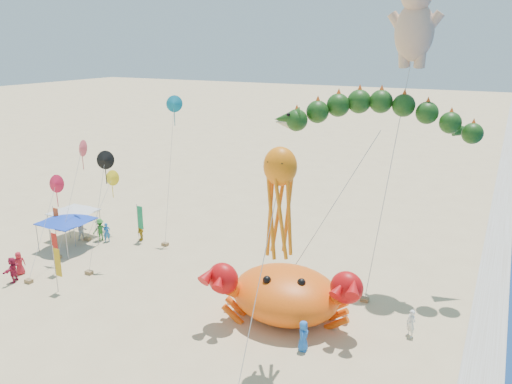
% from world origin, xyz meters
% --- Properties ---
extents(ground, '(320.00, 320.00, 0.00)m').
position_xyz_m(ground, '(0.00, 0.00, 0.00)').
color(ground, '#D1B784').
rests_on(ground, ground).
extents(foam_strip, '(320.00, 320.00, 0.00)m').
position_xyz_m(foam_strip, '(12.00, 0.00, 0.01)').
color(foam_strip, silver).
rests_on(foam_strip, ground).
extents(crab_inflatable, '(8.61, 6.95, 3.77)m').
position_xyz_m(crab_inflatable, '(1.34, -0.88, 1.66)').
color(crab_inflatable, '#FF5B0D').
rests_on(crab_inflatable, ground).
extents(dragon_kite, '(12.42, 8.29, 12.30)m').
position_xyz_m(dragon_kite, '(4.48, 5.63, 10.93)').
color(dragon_kite, '#163C10').
rests_on(dragon_kite, ground).
extents(cherub_kite, '(2.34, 5.55, 19.14)m').
position_xyz_m(cherub_kite, '(5.78, 7.56, 16.70)').
color(cherub_kite, '#DEAB87').
rests_on(cherub_kite, ground).
extents(octopus_kite, '(1.59, 4.74, 10.95)m').
position_xyz_m(octopus_kite, '(2.51, -4.39, 8.68)').
color(octopus_kite, orange).
rests_on(octopus_kite, ground).
extents(canopy_blue, '(3.70, 3.70, 2.71)m').
position_xyz_m(canopy_blue, '(-17.98, 0.99, 2.44)').
color(canopy_blue, gray).
rests_on(canopy_blue, ground).
extents(canopy_white, '(3.38, 3.38, 2.71)m').
position_xyz_m(canopy_white, '(-19.18, 2.85, 2.44)').
color(canopy_white, gray).
rests_on(canopy_white, ground).
extents(feather_flags, '(7.01, 9.14, 3.20)m').
position_xyz_m(feather_flags, '(-15.24, -0.40, 2.01)').
color(feather_flags, gray).
rests_on(feather_flags, ground).
extents(beachgoers, '(27.36, 11.14, 1.83)m').
position_xyz_m(beachgoers, '(-13.10, -0.15, 0.86)').
color(beachgoers, blue).
rests_on(beachgoers, ground).
extents(small_kites, '(7.41, 11.10, 11.65)m').
position_xyz_m(small_kites, '(-15.05, 2.60, 6.66)').
color(small_kites, yellow).
rests_on(small_kites, ground).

